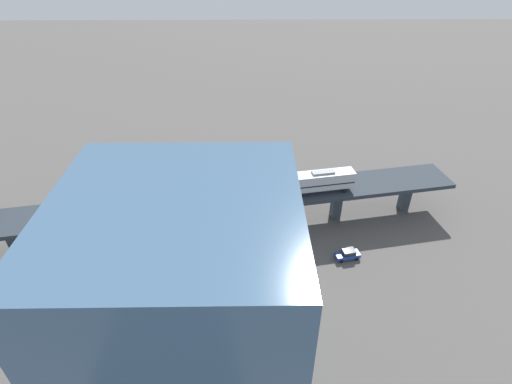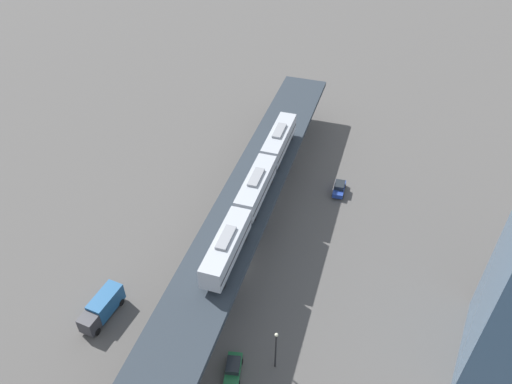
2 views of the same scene
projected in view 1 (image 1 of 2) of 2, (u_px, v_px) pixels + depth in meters
name	position (u px, v px, depth m)	size (l,w,h in m)	color
ground_plane	(221.00, 231.00, 78.13)	(400.00, 400.00, 0.00)	#514F4C
elevated_viaduct	(220.00, 203.00, 74.42)	(24.37, 92.05, 7.71)	#283039
subway_train	(256.00, 187.00, 72.28)	(9.27, 37.12, 4.45)	#ADB2BA
street_car_blue	(348.00, 254.00, 71.24)	(2.65, 4.67, 1.89)	#233D93
street_car_green	(132.00, 258.00, 70.41)	(3.29, 4.75, 1.89)	#1E6638
delivery_truck	(150.00, 192.00, 86.14)	(2.74, 7.32, 3.20)	#333338
street_lamp	(142.00, 261.00, 65.25)	(0.44, 0.44, 6.94)	black
office_tower	(197.00, 371.00, 34.58)	(16.00, 16.00, 36.00)	#3D5B7A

